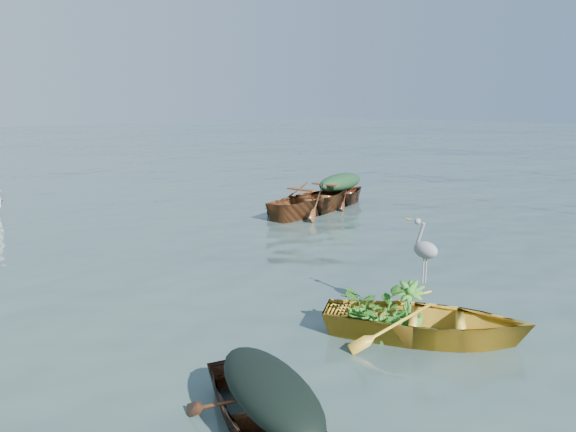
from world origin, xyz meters
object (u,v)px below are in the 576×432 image
yellow_dinghy (425,339)px  green_tarp_boat (340,205)px  heron (425,261)px  open_wooden_boat (314,213)px

yellow_dinghy → green_tarp_boat: (5.86, 7.96, 0.00)m
green_tarp_boat → heron: size_ratio=4.46×
yellow_dinghy → green_tarp_boat: green_tarp_boat is taller
green_tarp_boat → open_wooden_boat: (-1.48, -0.49, 0.00)m
open_wooden_boat → yellow_dinghy: bearing=134.3°
yellow_dinghy → heron: heron is taller
yellow_dinghy → green_tarp_boat: size_ratio=0.82×
open_wooden_boat → heron: (-3.98, -7.09, 0.92)m
open_wooden_boat → heron: heron is taller
yellow_dinghy → heron: size_ratio=3.67×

